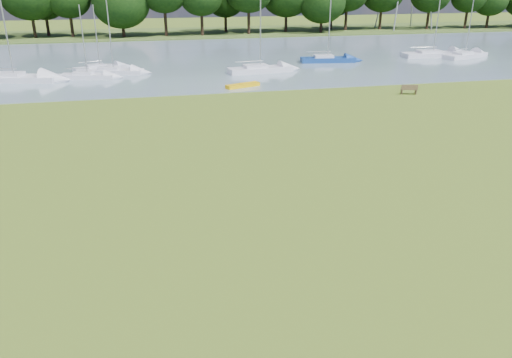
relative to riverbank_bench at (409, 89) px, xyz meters
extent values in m
plane|color=olive|center=(-16.35, -18.06, -0.42)|extent=(220.00, 220.00, 0.00)
cube|color=slate|center=(-16.35, 23.94, -0.42)|extent=(220.00, 40.00, 0.10)
cube|color=#4C6626|center=(-16.35, 53.94, -0.42)|extent=(220.00, 20.00, 0.40)
cube|color=brown|center=(-0.55, 0.23, -0.21)|extent=(0.19, 0.41, 0.42)
cube|color=brown|center=(0.58, -0.11, -0.21)|extent=(0.19, 0.41, 0.42)
cube|color=brown|center=(0.02, 0.06, 0.00)|extent=(1.42, 0.78, 0.05)
cube|color=brown|center=(-0.03, -0.12, 0.21)|extent=(1.32, 0.43, 0.41)
cube|color=#F1B307|center=(-13.16, 5.94, -0.21)|extent=(3.32, 1.92, 0.33)
cylinder|color=black|center=(-39.35, 49.94, 1.53)|extent=(0.46, 0.46, 3.51)
cylinder|color=black|center=(-32.35, 49.94, 1.67)|extent=(0.46, 0.46, 3.78)
cylinder|color=black|center=(-25.35, 49.94, 1.27)|extent=(0.46, 0.46, 2.98)
ellipsoid|color=black|center=(-25.35, 49.94, 4.91)|extent=(8.28, 8.28, 7.04)
cylinder|color=black|center=(-18.35, 49.94, 1.40)|extent=(0.46, 0.46, 3.25)
ellipsoid|color=black|center=(-18.35, 49.94, 5.37)|extent=(6.44, 6.44, 5.47)
cylinder|color=black|center=(-11.35, 49.94, 1.53)|extent=(0.46, 0.46, 3.51)
cylinder|color=black|center=(-4.35, 49.94, 1.67)|extent=(0.46, 0.46, 3.78)
cylinder|color=black|center=(2.65, 49.94, 1.27)|extent=(0.46, 0.46, 2.98)
ellipsoid|color=black|center=(2.65, 49.94, 4.91)|extent=(6.44, 6.44, 5.47)
cylinder|color=black|center=(9.65, 49.94, 1.40)|extent=(0.46, 0.46, 3.25)
cylinder|color=black|center=(16.65, 49.94, 1.53)|extent=(0.46, 0.46, 3.51)
cylinder|color=black|center=(23.65, 49.94, 1.67)|extent=(0.46, 0.46, 3.78)
cylinder|color=black|center=(30.65, 49.94, 1.27)|extent=(0.46, 0.46, 2.98)
ellipsoid|color=black|center=(30.65, 49.94, 4.91)|extent=(7.36, 7.36, 6.26)
cylinder|color=black|center=(37.65, 49.94, 1.40)|extent=(0.46, 0.46, 3.25)
cylinder|color=black|center=(44.65, 49.94, 1.53)|extent=(0.46, 0.46, 3.51)
cube|color=silver|center=(-27.07, 13.37, -0.07)|extent=(5.45, 2.72, 0.61)
cube|color=silver|center=(-27.48, 13.47, 0.31)|extent=(2.07, 1.57, 0.39)
cylinder|color=#A5A8AD|center=(-27.07, 13.37, 3.27)|extent=(0.11, 0.11, 6.41)
cube|color=silver|center=(-24.69, 15.58, -0.06)|extent=(6.12, 3.23, 0.62)
cube|color=silver|center=(-25.14, 15.72, 0.32)|extent=(2.34, 1.82, 0.40)
cylinder|color=#A5A8AD|center=(-24.69, 15.58, 3.72)|extent=(0.11, 0.11, 7.29)
cube|color=navy|center=(-0.62, 17.68, 0.01)|extent=(6.42, 2.62, 0.77)
cube|color=silver|center=(-1.11, 17.75, 0.48)|extent=(2.36, 1.67, 0.49)
cylinder|color=#A5A8AD|center=(-0.62, 17.68, 3.83)|extent=(0.13, 0.13, 7.30)
cube|color=silver|center=(-9.85, 12.91, 0.01)|extent=(6.90, 2.66, 0.76)
cube|color=silver|center=(-10.39, 12.85, 0.47)|extent=(2.51, 1.74, 0.49)
cylinder|color=#A5A8AD|center=(-9.85, 12.91, 4.24)|extent=(0.13, 0.13, 8.14)
cube|color=silver|center=(-26.15, 17.79, -0.05)|extent=(5.56, 3.34, 0.64)
cube|color=silver|center=(-26.55, 17.64, 0.34)|extent=(2.18, 1.78, 0.41)
cylinder|color=#A5A8AD|center=(-26.15, 17.79, 3.18)|extent=(0.11, 0.11, 6.19)
cube|color=silver|center=(-33.74, 13.47, 0.00)|extent=(8.38, 4.16, 0.75)
cube|color=silver|center=(-34.37, 13.63, 0.46)|extent=(3.17, 2.41, 0.48)
cylinder|color=#A5A8AD|center=(-33.74, 13.47, 5.08)|extent=(0.13, 0.13, 9.82)
cube|color=silver|center=(13.69, 18.75, 0.01)|extent=(7.87, 2.36, 0.76)
cube|color=silver|center=(13.06, 18.76, 0.47)|extent=(2.78, 1.78, 0.49)
cylinder|color=#A5A8AD|center=(13.69, 18.75, 4.85)|extent=(0.13, 0.13, 9.37)
cube|color=silver|center=(17.16, 17.23, -0.03)|extent=(6.84, 4.05, 0.69)
cube|color=silver|center=(16.67, 17.05, 0.40)|extent=(2.68, 2.17, 0.45)
cylinder|color=#A5A8AD|center=(17.16, 17.23, 3.77)|extent=(0.12, 0.12, 7.30)
camera|label=1|loc=(-22.13, -37.91, 8.78)|focal=35.00mm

